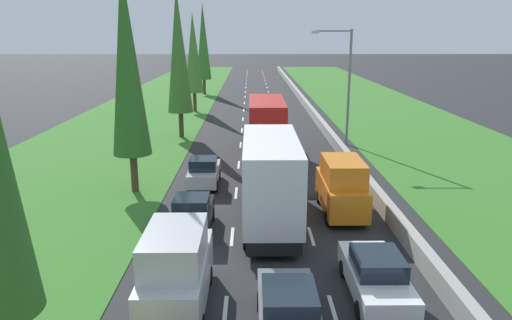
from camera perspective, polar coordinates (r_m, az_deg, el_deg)
name	(u,v)px	position (r m, az deg, el deg)	size (l,w,h in m)	color
ground_plane	(258,106)	(59.44, 0.29, 6.33)	(300.00, 300.00, 0.00)	#28282B
grass_verge_left	(155,106)	(60.58, -11.83, 6.20)	(14.00, 140.00, 0.04)	#387528
grass_verge_right	(375,106)	(61.35, 13.89, 6.19)	(14.00, 140.00, 0.04)	#387528
median_barrier	(305,103)	(59.74, 5.80, 6.71)	(0.44, 120.00, 0.85)	#9E9B93
lane_markings	(258,106)	(59.44, 0.29, 6.34)	(3.64, 116.00, 0.01)	white
grey_sedan_centre_lane	(289,312)	(14.83, 3.87, -17.46)	(1.82, 4.50, 1.64)	slate
white_box_truck_centre_lane	(270,177)	(22.64, 1.66, -2.01)	(2.46, 9.40, 4.18)	black
white_sedan_right_lane	(376,275)	(17.20, 13.94, -13.06)	(1.82, 4.50, 1.64)	white
silver_van_left_lane	(177,269)	(16.02, -9.34, -12.61)	(1.96, 4.90, 2.82)	silver
orange_van_right_lane	(342,187)	(24.15, 10.07, -3.10)	(1.96, 4.90, 2.82)	orange
black_hatchback_left_lane	(192,214)	(22.03, -7.50, -6.32)	(1.74, 3.90, 1.72)	black
red_box_truck_centre_lane	(266,126)	(35.12, 1.22, 4.04)	(2.46, 9.40, 4.18)	black
silver_hatchback_left_lane	(204,172)	(28.44, -6.15, -1.40)	(1.74, 3.90, 1.72)	silver
teal_hatchback_centre_lane	(259,123)	(43.49, 0.38, 4.33)	(1.74, 3.90, 1.72)	teal
poplar_tree_second	(127,62)	(27.00, -14.97, 11.06)	(2.11, 2.11, 12.29)	#4C3823
poplar_tree_third	(178,51)	(41.34, -9.14, 12.54)	(2.11, 2.11, 12.38)	#4C3823
poplar_tree_fourth	(193,53)	(55.31, -7.40, 12.34)	(2.07, 2.07, 10.88)	#4C3823
poplar_tree_fifth	(203,42)	(71.25, -6.24, 13.66)	(2.12, 2.12, 12.79)	#4C3823
street_light_mast	(345,79)	(38.80, 10.44, 9.38)	(3.20, 0.28, 9.00)	gray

